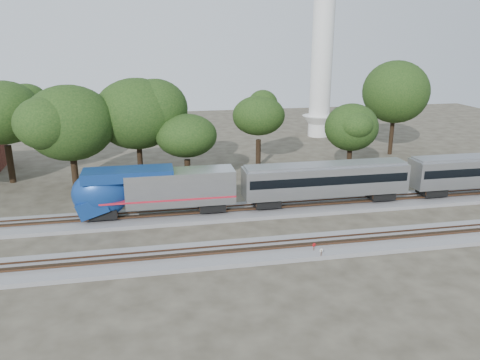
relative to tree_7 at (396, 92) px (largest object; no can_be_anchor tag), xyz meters
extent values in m
plane|color=#383328|center=(-31.21, -27.82, -10.17)|extent=(160.00, 160.00, 0.00)
cube|color=slate|center=(-31.21, -21.82, -9.97)|extent=(160.00, 5.00, 0.40)
cube|color=brown|center=(-31.21, -22.54, -9.51)|extent=(160.00, 0.08, 0.15)
cube|color=brown|center=(-31.21, -21.11, -9.51)|extent=(160.00, 0.08, 0.15)
cube|color=slate|center=(-31.21, -31.82, -9.97)|extent=(160.00, 5.00, 0.40)
cube|color=brown|center=(-31.21, -32.54, -9.51)|extent=(160.00, 0.08, 0.15)
cube|color=brown|center=(-31.21, -31.11, -9.51)|extent=(160.00, 0.08, 0.15)
cube|color=#B0B3B7|center=(-35.93, -21.82, -6.68)|extent=(11.44, 3.24, 3.56)
ellipsoid|color=navy|center=(-44.13, -21.82, -6.95)|extent=(5.83, 3.37, 4.96)
cube|color=navy|center=(-41.22, -21.82, -5.01)|extent=(9.17, 3.17, 1.08)
cube|color=black|center=(-43.60, -21.82, -5.88)|extent=(0.48, 2.48, 1.41)
cube|color=#AB1A2B|center=(-37.23, -21.82, -7.60)|extent=(14.03, 3.28, 0.19)
cube|color=black|center=(-43.97, -21.82, -8.95)|extent=(2.81, 2.37, 0.97)
cube|color=black|center=(-32.64, -21.82, -8.95)|extent=(2.81, 2.37, 0.97)
cube|color=#B0B3B7|center=(-19.70, -21.82, -6.85)|extent=(18.78, 3.24, 3.24)
cube|color=black|center=(-19.70, -21.82, -6.52)|extent=(18.13, 3.29, 0.97)
cube|color=gray|center=(-19.70, -21.82, -5.17)|extent=(18.35, 2.59, 0.38)
cube|color=black|center=(-26.50, -21.82, -8.95)|extent=(2.81, 2.37, 0.97)
cube|color=black|center=(-12.90, -21.82, -8.95)|extent=(2.81, 2.37, 0.97)
cube|color=black|center=(-6.27, -21.82, -8.95)|extent=(2.81, 2.37, 0.97)
cylinder|color=#512D19|center=(-24.92, -33.05, -9.68)|extent=(0.06, 0.06, 0.97)
cylinder|color=red|center=(-24.92, -33.05, -9.25)|extent=(0.33, 0.17, 0.34)
cylinder|color=#512D19|center=(-24.66, -34.22, -9.68)|extent=(0.07, 0.07, 0.98)
cylinder|color=silver|center=(-24.66, -34.22, -9.25)|extent=(0.34, 0.12, 0.35)
cube|color=#512D19|center=(-23.26, -33.64, -10.02)|extent=(0.58, 0.46, 0.30)
cylinder|color=silver|center=(-6.63, 16.16, 3.74)|extent=(3.97, 3.97, 27.82)
cone|color=silver|center=(-6.63, 16.16, -8.18)|extent=(6.36, 6.36, 3.97)
cylinder|color=black|center=(-57.21, -4.87, -7.65)|extent=(0.70, 0.70, 5.04)
ellipsoid|color=black|center=(-57.21, -4.87, -0.81)|extent=(9.51, 9.51, 8.08)
cylinder|color=black|center=(-48.21, -10.98, -7.80)|extent=(0.70, 0.70, 4.73)
ellipsoid|color=black|center=(-48.21, -10.98, -1.38)|extent=(8.92, 8.92, 7.58)
cylinder|color=black|center=(-40.31, -8.44, -7.67)|extent=(0.70, 0.70, 4.99)
ellipsoid|color=black|center=(-40.31, -8.44, -0.91)|extent=(9.40, 9.40, 7.99)
cylinder|color=black|center=(-34.34, -11.36, -8.34)|extent=(0.70, 0.70, 3.66)
ellipsoid|color=black|center=(-34.34, -11.36, -3.38)|extent=(6.90, 6.90, 5.86)
cylinder|color=black|center=(-23.23, -3.59, -8.09)|extent=(0.70, 0.70, 4.15)
ellipsoid|color=black|center=(-23.23, -3.59, -2.46)|extent=(7.82, 7.82, 6.65)
cylinder|color=black|center=(-12.02, -10.81, -8.30)|extent=(0.70, 0.70, 3.74)
ellipsoid|color=black|center=(-12.02, -10.81, -3.22)|extent=(7.05, 7.05, 6.00)
cylinder|color=black|center=(0.00, 0.00, -7.42)|extent=(0.70, 0.70, 5.49)
ellipsoid|color=black|center=(0.00, 0.00, 0.02)|extent=(10.35, 10.35, 8.79)
camera|label=1|loc=(-38.62, -69.25, 8.67)|focal=35.00mm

